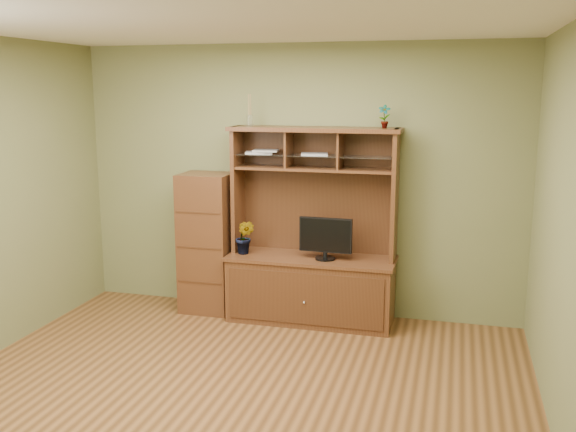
% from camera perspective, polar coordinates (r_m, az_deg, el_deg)
% --- Properties ---
extents(room, '(4.54, 4.04, 2.74)m').
position_cam_1_polar(room, '(4.58, -5.35, -0.26)').
color(room, '#4F3016').
rests_on(room, ground).
extents(media_hutch, '(1.66, 0.61, 1.90)m').
position_cam_1_polar(media_hutch, '(6.32, 2.12, -4.70)').
color(media_hutch, '#412212').
rests_on(media_hutch, room).
extents(monitor, '(0.51, 0.20, 0.40)m').
position_cam_1_polar(monitor, '(6.13, 3.35, -1.94)').
color(monitor, black).
rests_on(monitor, media_hutch).
extents(orchid_plant, '(0.20, 0.16, 0.34)m').
position_cam_1_polar(orchid_plant, '(6.35, -3.85, -1.89)').
color(orchid_plant, '#335C1F').
rests_on(orchid_plant, media_hutch).
extents(top_plant, '(0.12, 0.08, 0.22)m').
position_cam_1_polar(top_plant, '(6.05, 8.56, 8.75)').
color(top_plant, '#326824').
rests_on(top_plant, media_hutch).
extents(reed_diffuser, '(0.06, 0.06, 0.31)m').
position_cam_1_polar(reed_diffuser, '(6.33, -3.43, 9.07)').
color(reed_diffuser, silver).
rests_on(reed_diffuser, media_hutch).
extents(magazines, '(0.86, 0.26, 0.04)m').
position_cam_1_polar(magazines, '(6.27, -0.82, 5.67)').
color(magazines, '#BABABF').
rests_on(magazines, media_hutch).
extents(side_cabinet, '(0.51, 0.46, 1.42)m').
position_cam_1_polar(side_cabinet, '(6.62, -7.16, -2.36)').
color(side_cabinet, '#412212').
rests_on(side_cabinet, room).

